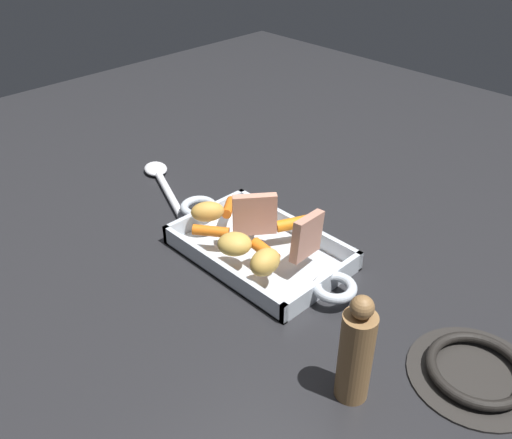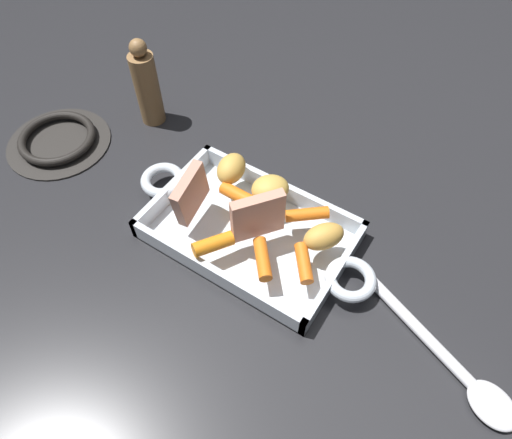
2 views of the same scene
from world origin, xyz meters
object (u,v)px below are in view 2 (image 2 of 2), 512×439
object	(u,v)px
baby_carrot_short	(307,214)
pepper_mill	(147,86)
roast_slice_thick	(190,194)
stove_burner_rear	(58,140)
baby_carrot_southeast	(213,244)
potato_golden_small	(324,236)
potato_whole	(269,188)
baby_carrot_northwest	(304,263)
serving_spoon	(459,371)
roasting_dish	(249,231)
baby_carrot_center_left	(237,194)
roast_slice_thin	(258,216)
potato_halved	(231,169)
baby_carrot_southwest	(263,259)

from	to	relation	value
baby_carrot_short	pepper_mill	xyz separation A→B (m)	(-0.38, 0.08, 0.03)
roast_slice_thick	stove_burner_rear	world-z (taller)	roast_slice_thick
baby_carrot_short	stove_burner_rear	world-z (taller)	baby_carrot_short
baby_carrot_southeast	pepper_mill	xyz separation A→B (m)	(-0.29, 0.20, 0.03)
potato_golden_small	roast_slice_thick	bearing A→B (deg)	-165.53
potato_whole	potato_golden_small	size ratio (longest dim) A/B	0.95
baby_carrot_northwest	serving_spoon	bearing A→B (deg)	-2.69
roasting_dish	roast_slice_thick	bearing A→B (deg)	-163.60
roasting_dish	serving_spoon	world-z (taller)	roasting_dish
baby_carrot_center_left	potato_golden_small	bearing A→B (deg)	-0.97
roast_slice_thin	potato_halved	world-z (taller)	roast_slice_thin
roast_slice_thin	potato_whole	bearing A→B (deg)	107.90
roast_slice_thick	stove_burner_rear	size ratio (longest dim) A/B	0.39
baby_carrot_center_left	potato_halved	distance (m)	0.05
baby_carrot_short	potato_halved	bearing A→B (deg)	177.55
baby_carrot_southeast	potato_golden_small	bearing A→B (deg)	35.49
potato_halved	stove_burner_rear	bearing A→B (deg)	-166.96
roast_slice_thick	baby_carrot_southwest	size ratio (longest dim) A/B	1.13
baby_carrot_northwest	baby_carrot_southeast	size ratio (longest dim) A/B	0.98
serving_spoon	roasting_dish	bearing A→B (deg)	-163.55
roasting_dish	stove_burner_rear	distance (m)	0.41
roast_slice_thick	stove_burner_rear	distance (m)	0.33
roasting_dish	pepper_mill	size ratio (longest dim) A/B	2.46
baby_carrot_short	potato_golden_small	bearing A→B (deg)	-34.14
baby_carrot_southeast	stove_burner_rear	size ratio (longest dim) A/B	0.32
baby_carrot_northwest	baby_carrot_southwest	distance (m)	0.06
roast_slice_thin	baby_carrot_southwest	world-z (taller)	roast_slice_thin
baby_carrot_short	baby_carrot_southwest	world-z (taller)	same
baby_carrot_center_left	potato_golden_small	distance (m)	0.15
baby_carrot_northwest	stove_burner_rear	bearing A→B (deg)	179.33
roasting_dish	potato_whole	xyz separation A→B (m)	(-0.00, 0.06, 0.04)
roast_slice_thin	potato_golden_small	size ratio (longest dim) A/B	1.25
baby_carrot_center_left	pepper_mill	bearing A→B (deg)	158.93
baby_carrot_short	stove_burner_rear	bearing A→B (deg)	-171.49
roasting_dish	potato_whole	size ratio (longest dim) A/B	7.04
roasting_dish	roast_slice_thin	size ratio (longest dim) A/B	5.31
baby_carrot_short	baby_carrot_northwest	size ratio (longest dim) A/B	1.11
baby_carrot_short	stove_burner_rear	size ratio (longest dim) A/B	0.35
baby_carrot_short	pepper_mill	bearing A→B (deg)	168.60
roast_slice_thin	baby_carrot_short	bearing A→B (deg)	51.88
roast_slice_thick	potato_golden_small	distance (m)	0.21
baby_carrot_southwest	serving_spoon	size ratio (longest dim) A/B	0.27
potato_whole	pepper_mill	xyz separation A→B (m)	(-0.31, 0.07, 0.02)
potato_whole	serving_spoon	xyz separation A→B (m)	(0.35, -0.09, -0.05)
roast_slice_thin	potato_whole	world-z (taller)	roast_slice_thin
roast_slice_thin	baby_carrot_southeast	distance (m)	0.08
roast_slice_thick	potato_golden_small	world-z (taller)	roast_slice_thick
baby_carrot_southwest	potato_whole	bearing A→B (deg)	117.36
baby_carrot_short	potato_golden_small	size ratio (longest dim) A/B	1.05
roasting_dish	baby_carrot_center_left	distance (m)	0.06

